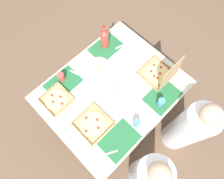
{
  "coord_description": "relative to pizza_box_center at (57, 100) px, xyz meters",
  "views": [
    {
      "loc": [
        0.56,
        0.57,
        2.7
      ],
      "look_at": [
        0.0,
        0.0,
        0.75
      ],
      "focal_mm": 32.36,
      "sensor_mm": 36.0,
      "label": 1
    }
  ],
  "objects": [
    {
      "name": "placemat_far_right",
      "position": [
        -0.17,
        0.73,
        -0.01
      ],
      "size": [
        0.36,
        0.26,
        0.0
      ],
      "primitive_type": "cube",
      "color": "#236638",
      "rests_on": "dining_table"
    },
    {
      "name": "cup_red",
      "position": [
        -0.71,
        0.77,
        0.04
      ],
      "size": [
        0.07,
        0.07,
        0.1
      ],
      "primitive_type": "cylinder",
      "color": "teal",
      "rests_on": "dining_table"
    },
    {
      "name": "pizza_box_edge_far",
      "position": [
        -0.95,
        0.55,
        0.04
      ],
      "size": [
        0.31,
        0.31,
        0.34
      ],
      "color": "tan",
      "rests_on": "dining_table"
    },
    {
      "name": "plate_near_left",
      "position": [
        -0.58,
        0.02,
        -0.0
      ],
      "size": [
        0.21,
        0.21,
        0.03
      ],
      "color": "white",
      "rests_on": "dining_table"
    },
    {
      "name": "pizza_box_center",
      "position": [
        0.0,
        0.0,
        0.0
      ],
      "size": [
        0.27,
        0.27,
        0.04
      ],
      "color": "tan",
      "rests_on": "dining_table"
    },
    {
      "name": "placemat_near_left",
      "position": [
        -0.8,
        -0.1,
        -0.01
      ],
      "size": [
        0.36,
        0.26,
        0.0
      ],
      "primitive_type": "cube",
      "color": "#236638",
      "rests_on": "dining_table"
    },
    {
      "name": "diner_left_seat",
      "position": [
        -0.8,
        1.14,
        -0.22
      ],
      "size": [
        0.32,
        0.32,
        1.2
      ],
      "color": "white",
      "rests_on": "ground_plane"
    },
    {
      "name": "fork_by_far_right",
      "position": [
        -0.34,
        -0.08,
        -0.01
      ],
      "size": [
        0.07,
        0.19,
        0.0
      ],
      "primitive_type": "cube",
      "rotation": [
        0.0,
        0.0,
        5.01
      ],
      "color": "#B7B7BC",
      "rests_on": "dining_table"
    },
    {
      "name": "cup_spare",
      "position": [
        -0.39,
        0.74,
        0.03
      ],
      "size": [
        0.07,
        0.07,
        0.09
      ],
      "primitive_type": "cylinder",
      "color": "teal",
      "rests_on": "dining_table"
    },
    {
      "name": "diner_right_seat",
      "position": [
        -0.17,
        1.14,
        -0.25
      ],
      "size": [
        0.32,
        0.32,
        1.15
      ],
      "color": "white",
      "rests_on": "ground_plane"
    },
    {
      "name": "soda_bottle",
      "position": [
        -0.82,
        -0.13,
        0.12
      ],
      "size": [
        0.09,
        0.09,
        0.32
      ],
      "color": "#B2382D",
      "rests_on": "dining_table"
    },
    {
      "name": "placemat_near_right",
      "position": [
        -0.17,
        -0.1,
        -0.01
      ],
      "size": [
        0.36,
        0.26,
        0.0
      ],
      "primitive_type": "cube",
      "color": "#236638",
      "rests_on": "dining_table"
    },
    {
      "name": "pizza_box_corner_right",
      "position": [
        -0.09,
        0.45,
        -0.0
      ],
      "size": [
        0.3,
        0.3,
        0.04
      ],
      "color": "tan",
      "rests_on": "dining_table"
    },
    {
      "name": "cup_clear_left",
      "position": [
        -0.19,
        -0.15,
        0.04
      ],
      "size": [
        0.07,
        0.07,
        0.1
      ],
      "primitive_type": "cylinder",
      "color": "#BF4742",
      "rests_on": "dining_table"
    },
    {
      "name": "plate_far_left",
      "position": [
        -0.54,
        0.31,
        -0.0
      ],
      "size": [
        0.23,
        0.23,
        0.03
      ],
      "color": "white",
      "rests_on": "dining_table"
    },
    {
      "name": "dining_table",
      "position": [
        -0.48,
        0.31,
        -0.11
      ],
      "size": [
        1.41,
        1.14,
        0.75
      ],
      "color": "#3F3328",
      "rests_on": "ground_plane"
    },
    {
      "name": "ground_plane",
      "position": [
        -0.48,
        0.31,
        -0.76
      ],
      "size": [
        6.0,
        6.0,
        0.0
      ],
      "primitive_type": "plane",
      "color": "brown"
    },
    {
      "name": "knife_by_far_left",
      "position": [
        -0.96,
        0.02,
        -0.01
      ],
      "size": [
        0.21,
        0.08,
        0.0
      ],
      "primitive_type": "cube",
      "rotation": [
        0.0,
        0.0,
        5.98
      ],
      "color": "#B7B7BC",
      "rests_on": "dining_table"
    },
    {
      "name": "fork_by_near_right",
      "position": [
        -0.0,
        0.74,
        -0.01
      ],
      "size": [
        0.17,
        0.1,
        0.0
      ],
      "primitive_type": "cube",
      "rotation": [
        0.0,
        0.0,
        2.65
      ],
      "color": "#B7B7BC",
      "rests_on": "dining_table"
    },
    {
      "name": "placemat_far_left",
      "position": [
        -0.8,
        0.73,
        -0.01
      ],
      "size": [
        0.36,
        0.26,
        0.0
      ],
      "primitive_type": "cube",
      "color": "#236638",
      "rests_on": "dining_table"
    }
  ]
}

